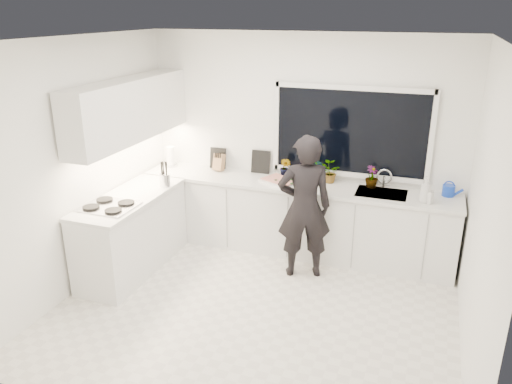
% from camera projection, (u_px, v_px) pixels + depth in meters
% --- Properties ---
extents(floor, '(4.00, 3.50, 0.02)m').
position_uv_depth(floor, '(255.00, 310.00, 5.21)').
color(floor, beige).
rests_on(floor, ground).
extents(wall_back, '(4.00, 0.02, 2.70)m').
position_uv_depth(wall_back, '(302.00, 143.00, 6.29)').
color(wall_back, white).
rests_on(wall_back, ground).
extents(wall_left, '(0.02, 3.50, 2.70)m').
position_uv_depth(wall_left, '(80.00, 166.00, 5.37)').
color(wall_left, white).
rests_on(wall_left, ground).
extents(wall_right, '(0.02, 3.50, 2.70)m').
position_uv_depth(wall_right, '(485.00, 216.00, 4.10)').
color(wall_right, white).
rests_on(wall_right, ground).
extents(ceiling, '(4.00, 3.50, 0.02)m').
position_uv_depth(ceiling, '(255.00, 38.00, 4.26)').
color(ceiling, white).
rests_on(ceiling, wall_back).
extents(window, '(1.80, 0.02, 1.00)m').
position_uv_depth(window, '(350.00, 132.00, 6.00)').
color(window, black).
rests_on(window, wall_back).
extents(base_cabinets_back, '(3.92, 0.58, 0.88)m').
position_uv_depth(base_cabinets_back, '(294.00, 219.00, 6.33)').
color(base_cabinets_back, white).
rests_on(base_cabinets_back, floor).
extents(base_cabinets_left, '(0.58, 1.60, 0.88)m').
position_uv_depth(base_cabinets_left, '(132.00, 234.00, 5.89)').
color(base_cabinets_left, white).
rests_on(base_cabinets_left, floor).
extents(countertop_back, '(3.94, 0.62, 0.04)m').
position_uv_depth(countertop_back, '(295.00, 185.00, 6.16)').
color(countertop_back, silver).
rests_on(countertop_back, base_cabinets_back).
extents(countertop_left, '(0.62, 1.60, 0.04)m').
position_uv_depth(countertop_left, '(129.00, 198.00, 5.73)').
color(countertop_left, silver).
rests_on(countertop_left, base_cabinets_left).
extents(upper_cabinets, '(0.34, 2.10, 0.70)m').
position_uv_depth(upper_cabinets, '(130.00, 110.00, 5.74)').
color(upper_cabinets, white).
rests_on(upper_cabinets, wall_left).
extents(sink, '(0.58, 0.42, 0.14)m').
position_uv_depth(sink, '(381.00, 197.00, 5.85)').
color(sink, silver).
rests_on(sink, countertop_back).
extents(faucet, '(0.03, 0.03, 0.22)m').
position_uv_depth(faucet, '(384.00, 179.00, 5.97)').
color(faucet, silver).
rests_on(faucet, countertop_back).
extents(stovetop, '(0.56, 0.48, 0.03)m').
position_uv_depth(stovetop, '(109.00, 206.00, 5.41)').
color(stovetop, black).
rests_on(stovetop, countertop_left).
extents(person, '(0.72, 0.60, 1.68)m').
position_uv_depth(person, '(304.00, 207.00, 5.62)').
color(person, black).
rests_on(person, floor).
extents(pizza_tray, '(0.56, 0.50, 0.03)m').
position_uv_depth(pizza_tray, '(281.00, 181.00, 6.19)').
color(pizza_tray, silver).
rests_on(pizza_tray, countertop_back).
extents(pizza, '(0.51, 0.45, 0.01)m').
position_uv_depth(pizza, '(281.00, 180.00, 6.18)').
color(pizza, '#B23717').
rests_on(pizza, pizza_tray).
extents(watering_can, '(0.18, 0.18, 0.13)m').
position_uv_depth(watering_can, '(449.00, 191.00, 5.72)').
color(watering_can, '#143ABD').
rests_on(watering_can, countertop_back).
extents(paper_towel_roll, '(0.12, 0.12, 0.26)m').
position_uv_depth(paper_towel_roll, '(171.00, 157.00, 6.77)').
color(paper_towel_roll, white).
rests_on(paper_towel_roll, countertop_back).
extents(knife_block, '(0.14, 0.11, 0.22)m').
position_uv_depth(knife_block, '(219.00, 163.00, 6.59)').
color(knife_block, '#9F6F4A').
rests_on(knife_block, countertop_back).
extents(utensil_crock, '(0.14, 0.14, 0.16)m').
position_uv_depth(utensil_crock, '(165.00, 180.00, 6.02)').
color(utensil_crock, silver).
rests_on(utensil_crock, countertop_left).
extents(picture_frame_large, '(0.22, 0.03, 0.28)m').
position_uv_depth(picture_frame_large, '(218.00, 158.00, 6.69)').
color(picture_frame_large, black).
rests_on(picture_frame_large, countertop_back).
extents(picture_frame_small, '(0.25, 0.02, 0.30)m').
position_uv_depth(picture_frame_small, '(261.00, 162.00, 6.49)').
color(picture_frame_small, black).
rests_on(picture_frame_small, countertop_back).
extents(herb_plants, '(1.27, 0.27, 0.30)m').
position_uv_depth(herb_plants, '(328.00, 172.00, 6.14)').
color(herb_plants, '#26662D').
rests_on(herb_plants, countertop_back).
extents(soap_bottles, '(0.17, 0.15, 0.30)m').
position_uv_depth(soap_bottles, '(427.00, 191.00, 5.50)').
color(soap_bottles, '#D8BF66').
rests_on(soap_bottles, countertop_back).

